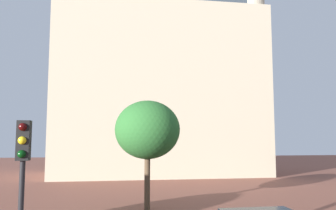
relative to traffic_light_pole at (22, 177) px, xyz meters
The scene contains 3 objects.
landmark_building 30.66m from the traffic_light_pole, 77.60° to the left, with size 22.30×10.58×38.15m.
traffic_light_pole is the anchor object (origin of this frame).
tree_curb_far 11.38m from the traffic_light_pole, 70.41° to the left, with size 3.62×3.62×5.98m.
Camera 1 is at (-2.26, -3.49, 3.85)m, focal length 35.74 mm.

